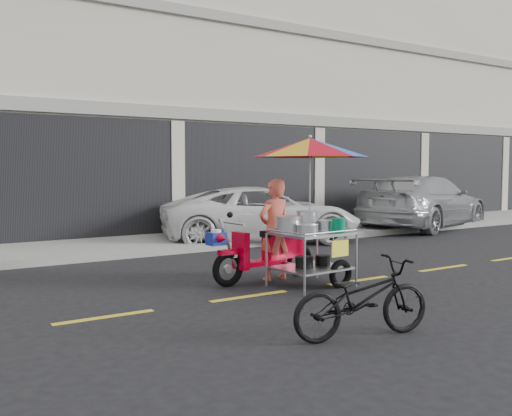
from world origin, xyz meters
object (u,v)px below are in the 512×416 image
near_bicycle (362,298)px  food_vendor_rig (296,191)px  white_pickup (261,214)px  silver_pickup (423,202)px

near_bicycle → food_vendor_rig: (1.10, 2.58, 0.99)m
white_pickup → near_bicycle: (-3.36, -6.92, -0.24)m
silver_pickup → food_vendor_rig: (-7.89, -4.34, 0.64)m
silver_pickup → food_vendor_rig: bearing=102.1°
white_pickup → near_bicycle: 7.70m
food_vendor_rig → silver_pickup: bearing=24.6°
near_bicycle → white_pickup: bearing=-14.5°
silver_pickup → near_bicycle: size_ratio=3.38×
white_pickup → near_bicycle: white_pickup is taller
silver_pickup → food_vendor_rig: size_ratio=2.27×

